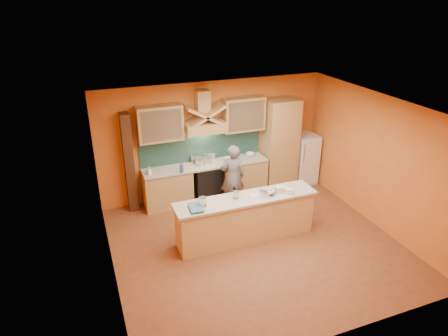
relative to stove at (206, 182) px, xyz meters
name	(u,v)px	position (x,y,z in m)	size (l,w,h in m)	color
floor	(256,245)	(0.30, -2.20, -0.45)	(5.50, 5.00, 0.01)	brown
ceiling	(261,109)	(0.30, -2.20, 2.35)	(5.50, 5.00, 0.01)	white
wall_back	(213,139)	(0.30, 0.30, 0.95)	(5.50, 0.02, 2.80)	orange
wall_front	(339,260)	(0.30, -4.70, 0.95)	(5.50, 0.02, 2.80)	orange
wall_left	(106,209)	(-2.45, -2.20, 0.95)	(0.02, 5.00, 2.80)	orange
wall_right	(377,161)	(3.05, -2.20, 0.95)	(0.02, 5.00, 2.80)	orange
base_cabinet_left	(168,189)	(-0.95, 0.00, -0.02)	(1.10, 0.60, 0.86)	tan
base_cabinet_right	(242,177)	(0.95, 0.00, -0.02)	(1.10, 0.60, 0.86)	tan
counter_top	(206,165)	(0.00, 0.00, 0.45)	(3.00, 0.62, 0.04)	#B7AD9A
stove	(206,182)	(0.00, 0.00, 0.00)	(0.60, 0.58, 0.90)	black
backsplash	(202,147)	(0.00, 0.28, 0.80)	(3.00, 0.03, 0.70)	#1B3D37
range_hood	(204,127)	(0.00, 0.05, 1.37)	(0.92, 0.50, 0.24)	tan
hood_chimney	(202,101)	(0.00, 0.15, 1.95)	(0.30, 0.30, 0.50)	tan
upper_cabinet_left	(160,123)	(-1.00, 0.12, 1.55)	(1.00, 0.35, 0.80)	tan
upper_cabinet_right	(244,114)	(1.00, 0.12, 1.55)	(1.00, 0.35, 0.80)	tan
pantry_column	(280,144)	(1.95, 0.00, 0.70)	(0.80, 0.60, 2.30)	tan
fridge	(304,159)	(2.70, 0.00, 0.20)	(0.58, 0.60, 1.30)	white
trim_column_left	(129,163)	(-1.75, 0.15, 0.70)	(0.20, 0.30, 2.30)	#472816
island_body	(246,220)	(0.20, -1.90, -0.01)	(2.80, 0.55, 0.88)	#E1B873
island_top	(246,199)	(0.20, -1.90, 0.47)	(2.90, 0.62, 0.05)	#B7AD9A
person	(232,177)	(0.44, -0.60, 0.32)	(0.56, 0.37, 1.55)	slate
pot_large	(200,162)	(-0.14, 0.04, 0.53)	(0.22, 0.22, 0.16)	silver
pot_small	(207,161)	(0.05, 0.05, 0.52)	(0.20, 0.20, 0.15)	silver
soap_bottle_a	(149,171)	(-1.36, -0.09, 0.56)	(0.08, 0.09, 0.19)	silver
soap_bottle_b	(182,167)	(-0.65, -0.25, 0.59)	(0.09, 0.10, 0.25)	#33568C
bowl_back	(250,154)	(1.19, 0.10, 0.50)	(0.21, 0.21, 0.07)	white
dish_rack	(230,159)	(0.60, -0.06, 0.52)	(0.28, 0.22, 0.10)	white
book_lower	(191,206)	(-0.93, -1.87, 0.51)	(0.20, 0.27, 0.03)	#AD5A3D
book_upper	(190,209)	(-0.98, -1.98, 0.53)	(0.25, 0.34, 0.03)	teal
jar_large	(203,202)	(-0.70, -1.90, 0.58)	(0.15, 0.15, 0.18)	silver
jar_small	(236,195)	(0.00, -1.85, 0.57)	(0.12, 0.12, 0.15)	silver
kitchen_scale	(264,194)	(0.54, -2.00, 0.55)	(0.13, 0.13, 0.11)	silver
mixing_bowl	(268,192)	(0.66, -1.91, 0.53)	(0.31, 0.31, 0.08)	white
cloth	(255,196)	(0.39, -1.90, 0.50)	(0.23, 0.17, 0.02)	beige
grocery_bag_a	(280,189)	(0.94, -1.93, 0.55)	(0.18, 0.15, 0.12)	beige
grocery_bag_b	(289,191)	(1.08, -2.05, 0.55)	(0.17, 0.13, 0.10)	beige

